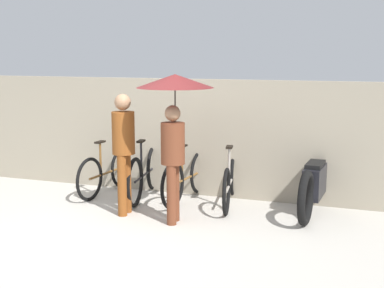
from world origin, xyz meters
TOP-DOWN VIEW (x-y plane):
  - ground_plane at (0.00, 0.00)m, footprint 30.00×30.00m
  - back_wall at (0.00, 2.22)m, footprint 11.32×0.12m
  - parked_bicycle_0 at (-1.04, 1.78)m, footprint 0.44×1.65m
  - parked_bicycle_1 at (-0.35, 1.75)m, footprint 0.46×1.81m
  - parked_bicycle_2 at (0.35, 1.80)m, footprint 0.44×1.70m
  - parked_bicycle_3 at (1.04, 1.81)m, footprint 0.48×1.73m
  - pedestrian_leading at (-0.26, 0.85)m, footprint 0.32×0.32m
  - pedestrian_center at (0.53, 0.80)m, footprint 1.04×1.04m
  - motorcycle at (2.28, 1.83)m, footprint 0.58×2.05m

SIDE VIEW (x-z plane):
  - ground_plane at x=0.00m, z-range 0.00..0.00m
  - parked_bicycle_3 at x=1.04m, z-range -0.17..0.89m
  - parked_bicycle_0 at x=-1.04m, z-range -0.17..0.89m
  - parked_bicycle_2 at x=0.35m, z-range -0.11..0.86m
  - parked_bicycle_1 at x=-0.35m, z-range -0.16..0.94m
  - motorcycle at x=2.28m, z-range -0.05..0.89m
  - back_wall at x=0.00m, z-range 0.00..1.87m
  - pedestrian_leading at x=-0.26m, z-range 0.15..1.87m
  - pedestrian_center at x=0.53m, z-range 0.59..2.59m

